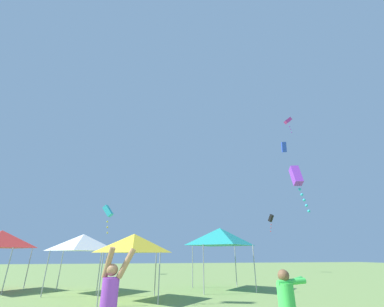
% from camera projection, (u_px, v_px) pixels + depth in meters
% --- Properties ---
extents(person_flyer_purple, '(0.69, 0.35, 2.03)m').
position_uv_depth(person_flyer_purple, '(110.00, 299.00, 4.94)').
color(person_flyer_purple, '#2D2D38').
rests_on(person_flyer_purple, ground).
extents(person_watcher_green, '(0.80, 0.56, 1.60)m').
position_uv_depth(person_watcher_green, '(289.00, 306.00, 4.73)').
color(person_watcher_green, '#2D2D38').
rests_on(person_watcher_green, ground).
extents(canopy_tent_teal, '(3.19, 3.19, 3.42)m').
position_uv_depth(canopy_tent_teal, '(220.00, 237.00, 15.24)').
color(canopy_tent_teal, '#9E9EA3').
rests_on(canopy_tent_teal, ground).
extents(canopy_tent_yellow, '(2.62, 2.62, 2.80)m').
position_uv_depth(canopy_tent_yellow, '(134.00, 243.00, 11.81)').
color(canopy_tent_yellow, '#9E9EA3').
rests_on(canopy_tent_yellow, ground).
extents(canopy_tent_red, '(2.99, 2.99, 3.20)m').
position_uv_depth(canopy_tent_red, '(0.00, 239.00, 14.38)').
color(canopy_tent_red, '#9E9EA3').
rests_on(canopy_tent_red, ground).
extents(canopy_tent_white, '(2.77, 2.77, 2.96)m').
position_uv_depth(canopy_tent_white, '(83.00, 242.00, 14.03)').
color(canopy_tent_white, '#9E9EA3').
rests_on(canopy_tent_white, ground).
extents(kite_magenta_box, '(1.00, 0.60, 2.22)m').
position_uv_depth(kite_magenta_box, '(288.00, 121.00, 29.62)').
color(kite_magenta_box, '#D6389E').
extents(kite_cyan_box, '(1.31, 0.97, 3.03)m').
position_uv_depth(kite_cyan_box, '(108.00, 212.00, 27.36)').
color(kite_cyan_box, '#2DB7CC').
extents(kite_purple_box, '(0.88, 1.05, 3.12)m').
position_uv_depth(kite_purple_box, '(297.00, 177.00, 16.43)').
color(kite_purple_box, purple).
extents(kite_black_box, '(0.62, 0.84, 2.06)m').
position_uv_depth(kite_black_box, '(271.00, 219.00, 30.33)').
color(kite_black_box, black).
extents(kite_blue_box, '(0.85, 1.10, 1.43)m').
position_uv_depth(kite_blue_box, '(284.00, 147.00, 32.34)').
color(kite_blue_box, blue).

